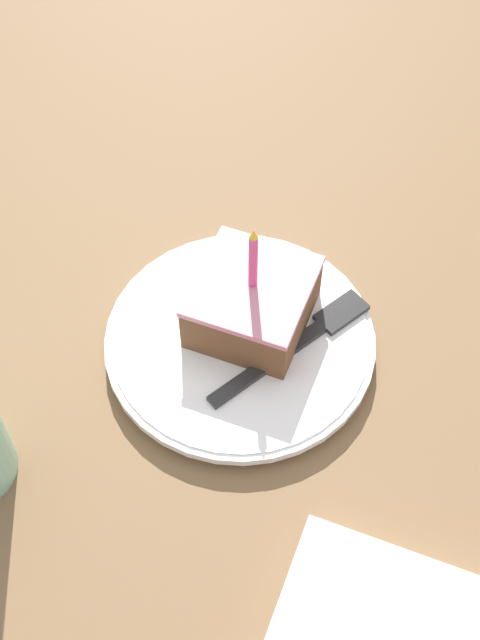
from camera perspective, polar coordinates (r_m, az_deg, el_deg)
The scene contains 4 objects.
ground_plane at distance 0.76m, azimuth 1.03°, elevation -4.77°, with size 2.40×2.40×0.04m.
plate at distance 0.76m, azimuth -0.00°, elevation -1.44°, with size 0.23×0.23×0.02m.
cake_slice at distance 0.74m, azimuth 0.79°, elevation 1.18°, with size 0.10×0.09×0.12m.
fork at distance 0.75m, azimuth 3.88°, elevation -1.35°, with size 0.15×0.10×0.00m.
Camera 1 is at (0.36, 0.13, 0.64)m, focal length 50.00 mm.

